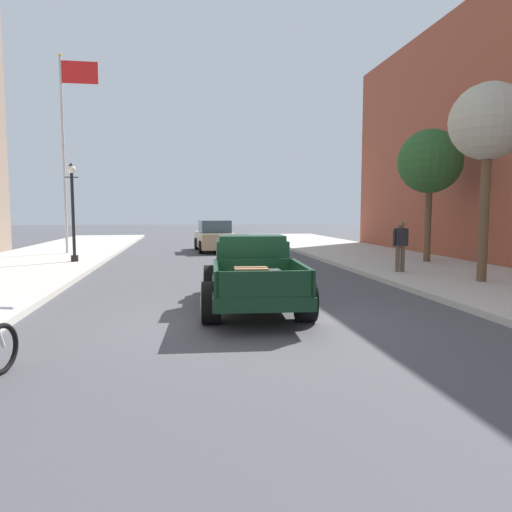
{
  "coord_description": "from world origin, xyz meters",
  "views": [
    {
      "loc": [
        -1.37,
        -8.68,
        2.1
      ],
      "look_at": [
        0.46,
        2.8,
        1.0
      ],
      "focal_mm": 32.84,
      "sensor_mm": 36.0,
      "label": 1
    }
  ],
  "objects_px": {
    "pedestrian_sidewalk_right": "(401,243)",
    "street_lamp_far": "(73,204)",
    "car_background_tan": "(214,237)",
    "street_tree_second": "(430,162)",
    "flagpole": "(68,132)",
    "hotrod_truck_dark_green": "(252,272)",
    "street_tree_nearest": "(488,124)"
  },
  "relations": [
    {
      "from": "pedestrian_sidewalk_right",
      "to": "flagpole",
      "type": "bearing_deg",
      "value": 143.67
    },
    {
      "from": "street_lamp_far",
      "to": "car_background_tan",
      "type": "bearing_deg",
      "value": 43.74
    },
    {
      "from": "hotrod_truck_dark_green",
      "to": "car_background_tan",
      "type": "height_order",
      "value": "car_background_tan"
    },
    {
      "from": "hotrod_truck_dark_green",
      "to": "car_background_tan",
      "type": "xyz_separation_m",
      "value": [
        0.19,
        14.69,
        0.01
      ]
    },
    {
      "from": "car_background_tan",
      "to": "street_tree_second",
      "type": "xyz_separation_m",
      "value": [
        7.84,
        -7.81,
        3.25
      ]
    },
    {
      "from": "hotrod_truck_dark_green",
      "to": "car_background_tan",
      "type": "relative_size",
      "value": 1.14
    },
    {
      "from": "street_lamp_far",
      "to": "street_tree_nearest",
      "type": "relative_size",
      "value": 0.71
    },
    {
      "from": "car_background_tan",
      "to": "street_lamp_far",
      "type": "bearing_deg",
      "value": -136.26
    },
    {
      "from": "pedestrian_sidewalk_right",
      "to": "street_lamp_far",
      "type": "xyz_separation_m",
      "value": [
        -11.23,
        4.99,
        1.3
      ]
    },
    {
      "from": "street_tree_nearest",
      "to": "street_tree_second",
      "type": "height_order",
      "value": "street_tree_nearest"
    },
    {
      "from": "street_tree_nearest",
      "to": "street_tree_second",
      "type": "relative_size",
      "value": 1.06
    },
    {
      "from": "street_tree_second",
      "to": "flagpole",
      "type": "bearing_deg",
      "value": 157.38
    },
    {
      "from": "pedestrian_sidewalk_right",
      "to": "street_tree_nearest",
      "type": "bearing_deg",
      "value": -61.14
    },
    {
      "from": "car_background_tan",
      "to": "hotrod_truck_dark_green",
      "type": "bearing_deg",
      "value": -90.74
    },
    {
      "from": "pedestrian_sidewalk_right",
      "to": "car_background_tan",
      "type": "bearing_deg",
      "value": 116.55
    },
    {
      "from": "hotrod_truck_dark_green",
      "to": "street_tree_second",
      "type": "xyz_separation_m",
      "value": [
        8.03,
        6.88,
        3.27
      ]
    },
    {
      "from": "street_lamp_far",
      "to": "street_tree_second",
      "type": "xyz_separation_m",
      "value": [
        13.75,
        -2.16,
        1.64
      ]
    },
    {
      "from": "pedestrian_sidewalk_right",
      "to": "street_tree_nearest",
      "type": "relative_size",
      "value": 0.3
    },
    {
      "from": "pedestrian_sidewalk_right",
      "to": "street_lamp_far",
      "type": "bearing_deg",
      "value": 156.02
    },
    {
      "from": "pedestrian_sidewalk_right",
      "to": "street_tree_second",
      "type": "bearing_deg",
      "value": 48.41
    },
    {
      "from": "hotrod_truck_dark_green",
      "to": "street_tree_second",
      "type": "bearing_deg",
      "value": 40.58
    },
    {
      "from": "street_tree_second",
      "to": "street_lamp_far",
      "type": "bearing_deg",
      "value": 171.09
    },
    {
      "from": "car_background_tan",
      "to": "pedestrian_sidewalk_right",
      "type": "distance_m",
      "value": 11.91
    },
    {
      "from": "street_lamp_far",
      "to": "flagpole",
      "type": "height_order",
      "value": "flagpole"
    },
    {
      "from": "street_tree_second",
      "to": "hotrod_truck_dark_green",
      "type": "bearing_deg",
      "value": -139.42
    },
    {
      "from": "street_tree_nearest",
      "to": "flagpole",
      "type": "bearing_deg",
      "value": 139.99
    },
    {
      "from": "car_background_tan",
      "to": "flagpole",
      "type": "relative_size",
      "value": 0.48
    },
    {
      "from": "car_background_tan",
      "to": "flagpole",
      "type": "xyz_separation_m",
      "value": [
        -6.87,
        -1.68,
        5.0
      ]
    },
    {
      "from": "car_background_tan",
      "to": "street_tree_second",
      "type": "distance_m",
      "value": 11.54
    },
    {
      "from": "pedestrian_sidewalk_right",
      "to": "flagpole",
      "type": "height_order",
      "value": "flagpole"
    },
    {
      "from": "hotrod_truck_dark_green",
      "to": "car_background_tan",
      "type": "bearing_deg",
      "value": 89.26
    },
    {
      "from": "car_background_tan",
      "to": "street_tree_nearest",
      "type": "bearing_deg",
      "value": -63.02
    }
  ]
}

